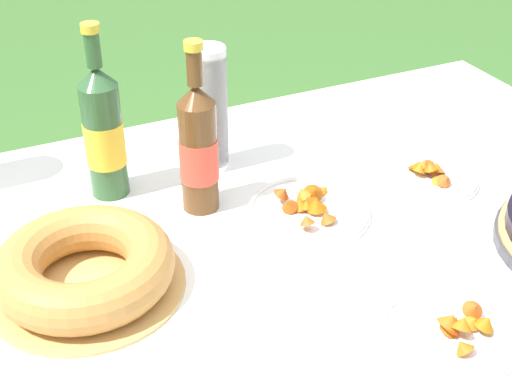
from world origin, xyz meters
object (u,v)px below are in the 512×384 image
(snack_plate_near, at_px, (309,209))
(snack_plate_left, at_px, (452,331))
(cider_bottle_green, at_px, (104,132))
(bundt_cake, at_px, (85,267))
(cup_stack, at_px, (210,110))
(snack_plate_right, at_px, (428,176))
(cider_bottle_amber, at_px, (198,148))

(snack_plate_near, height_order, snack_plate_left, snack_plate_near)
(snack_plate_near, distance_m, snack_plate_left, 0.38)
(cider_bottle_green, height_order, snack_plate_near, cider_bottle_green)
(bundt_cake, xyz_separation_m, cup_stack, (0.34, 0.28, 0.09))
(bundt_cake, xyz_separation_m, snack_plate_right, (0.72, 0.04, -0.03))
(bundt_cake, distance_m, snack_plate_right, 0.72)
(snack_plate_right, bearing_deg, cider_bottle_amber, 166.78)
(cup_stack, distance_m, cider_bottle_amber, 0.15)
(cider_bottle_green, height_order, snack_plate_right, cider_bottle_green)
(cider_bottle_green, relative_size, cider_bottle_amber, 1.04)
(cider_bottle_amber, bearing_deg, snack_plate_left, -66.67)
(cider_bottle_amber, xyz_separation_m, snack_plate_left, (0.21, -0.49, -0.12))
(snack_plate_right, bearing_deg, cup_stack, 147.70)
(bundt_cake, bearing_deg, cider_bottle_amber, 29.78)
(cup_stack, relative_size, snack_plate_left, 1.28)
(cider_bottle_green, bearing_deg, bundt_cake, -112.60)
(cider_bottle_green, distance_m, snack_plate_right, 0.66)
(bundt_cake, relative_size, cider_bottle_green, 0.93)
(cup_stack, distance_m, snack_plate_near, 0.29)
(snack_plate_left, distance_m, snack_plate_right, 0.46)
(bundt_cake, bearing_deg, cider_bottle_green, 67.40)
(snack_plate_right, bearing_deg, bundt_cake, -176.75)
(bundt_cake, relative_size, snack_plate_left, 1.56)
(cup_stack, height_order, cider_bottle_amber, cider_bottle_amber)
(bundt_cake, distance_m, snack_plate_near, 0.44)
(cup_stack, height_order, snack_plate_near, cup_stack)
(bundt_cake, height_order, cup_stack, cup_stack)
(cider_bottle_amber, bearing_deg, snack_plate_right, -13.22)
(snack_plate_near, xyz_separation_m, snack_plate_left, (0.04, -0.38, -0.00))
(cider_bottle_amber, relative_size, snack_plate_left, 1.61)
(cup_stack, xyz_separation_m, snack_plate_left, (0.14, -0.63, -0.12))
(cup_stack, bearing_deg, bundt_cake, -140.04)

